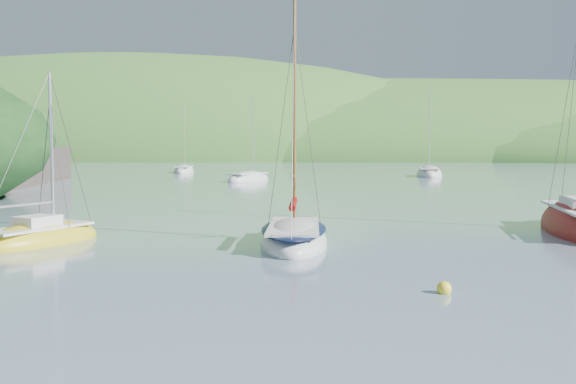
# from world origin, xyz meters

# --- Properties ---
(ground) EXTENTS (700.00, 700.00, 0.00)m
(ground) POSITION_xyz_m (0.00, 0.00, 0.00)
(ground) COLOR gray
(ground) RESTS_ON ground
(shoreline_hills) EXTENTS (690.00, 135.00, 56.00)m
(shoreline_hills) POSITION_xyz_m (-9.66, 172.42, 0.00)
(shoreline_hills) COLOR #2F722B
(shoreline_hills) RESTS_ON ground
(daysailer_white) EXTENTS (2.78, 6.88, 10.42)m
(daysailer_white) POSITION_xyz_m (1.10, 7.23, 0.23)
(daysailer_white) COLOR silver
(daysailer_white) RESTS_ON ground
(sailboat_yellow) EXTENTS (4.15, 5.80, 7.17)m
(sailboat_yellow) POSITION_xyz_m (-8.57, 6.63, 0.17)
(sailboat_yellow) COLOR gold
(sailboat_yellow) RESTS_ON ground
(distant_sloop_a) EXTENTS (4.93, 7.12, 9.62)m
(distant_sloop_a) POSITION_xyz_m (-6.50, 48.04, 0.17)
(distant_sloop_a) COLOR silver
(distant_sloop_a) RESTS_ON ground
(distant_sloop_b) EXTENTS (3.64, 8.49, 11.79)m
(distant_sloop_b) POSITION_xyz_m (13.28, 59.73, 0.19)
(distant_sloop_b) COLOR silver
(distant_sloop_b) RESTS_ON ground
(distant_sloop_c) EXTENTS (3.10, 7.16, 9.93)m
(distant_sloop_c) POSITION_xyz_m (-17.88, 66.86, 0.17)
(distant_sloop_c) COLOR silver
(distant_sloop_c) RESTS_ON ground
(mooring_buoys) EXTENTS (25.89, 11.87, 0.42)m
(mooring_buoys) POSITION_xyz_m (1.54, 5.54, 0.12)
(mooring_buoys) COLOR yellow
(mooring_buoys) RESTS_ON ground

